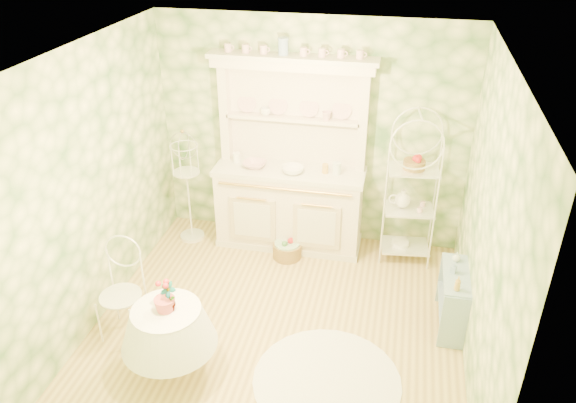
% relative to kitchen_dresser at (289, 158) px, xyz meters
% --- Properties ---
extents(floor, '(3.60, 3.60, 0.00)m').
position_rel_kitchen_dresser_xyz_m(floor, '(0.20, -1.52, -1.15)').
color(floor, tan).
rests_on(floor, ground).
extents(ceiling, '(3.60, 3.60, 0.00)m').
position_rel_kitchen_dresser_xyz_m(ceiling, '(0.20, -1.52, 1.56)').
color(ceiling, white).
rests_on(ceiling, floor).
extents(wall_left, '(3.60, 3.60, 0.00)m').
position_rel_kitchen_dresser_xyz_m(wall_left, '(-1.60, -1.52, 0.21)').
color(wall_left, '#EFF1B5').
rests_on(wall_left, floor).
extents(wall_right, '(3.60, 3.60, 0.00)m').
position_rel_kitchen_dresser_xyz_m(wall_right, '(2.00, -1.52, 0.21)').
color(wall_right, '#EFF1B5').
rests_on(wall_right, floor).
extents(wall_back, '(3.60, 3.60, 0.00)m').
position_rel_kitchen_dresser_xyz_m(wall_back, '(0.20, 0.28, 0.21)').
color(wall_back, '#EFF1B5').
rests_on(wall_back, floor).
extents(wall_front, '(3.60, 3.60, 0.00)m').
position_rel_kitchen_dresser_xyz_m(wall_front, '(0.20, -3.32, 0.21)').
color(wall_front, '#EFF1B5').
rests_on(wall_front, floor).
extents(kitchen_dresser, '(1.87, 0.61, 2.29)m').
position_rel_kitchen_dresser_xyz_m(kitchen_dresser, '(0.00, 0.00, 0.00)').
color(kitchen_dresser, white).
rests_on(kitchen_dresser, floor).
extents(bakers_rack, '(0.65, 0.50, 1.93)m').
position_rel_kitchen_dresser_xyz_m(bakers_rack, '(1.40, -0.02, -0.18)').
color(bakers_rack, white).
rests_on(bakers_rack, floor).
extents(side_shelf, '(0.32, 0.67, 0.56)m').
position_rel_kitchen_dresser_xyz_m(side_shelf, '(1.88, -1.14, -0.87)').
color(side_shelf, '#8AA8BE').
rests_on(side_shelf, floor).
extents(round_table, '(0.77, 0.77, 0.68)m').
position_rel_kitchen_dresser_xyz_m(round_table, '(-0.58, -2.32, -0.81)').
color(round_table, white).
rests_on(round_table, floor).
extents(cafe_chair, '(0.48, 0.48, 0.97)m').
position_rel_kitchen_dresser_xyz_m(cafe_chair, '(-1.24, -1.93, -0.66)').
color(cafe_chair, white).
rests_on(cafe_chair, floor).
extents(birdcage_stand, '(0.41, 0.41, 1.53)m').
position_rel_kitchen_dresser_xyz_m(birdcage_stand, '(-1.22, -0.14, -0.38)').
color(birdcage_stand, white).
rests_on(birdcage_stand, floor).
extents(floor_basket, '(0.42, 0.42, 0.21)m').
position_rel_kitchen_dresser_xyz_m(floor_basket, '(0.04, -0.32, -1.04)').
color(floor_basket, olive).
rests_on(floor_basket, floor).
extents(lace_rug, '(1.53, 1.53, 0.01)m').
position_rel_kitchen_dresser_xyz_m(lace_rug, '(0.79, -2.15, -1.14)').
color(lace_rug, white).
rests_on(lace_rug, floor).
extents(bowl_floral, '(0.28, 0.28, 0.07)m').
position_rel_kitchen_dresser_xyz_m(bowl_floral, '(-0.41, -0.04, -0.13)').
color(bowl_floral, white).
rests_on(bowl_floral, kitchen_dresser).
extents(bowl_white, '(0.26, 0.26, 0.08)m').
position_rel_kitchen_dresser_xyz_m(bowl_white, '(0.06, -0.10, -0.13)').
color(bowl_white, white).
rests_on(bowl_white, kitchen_dresser).
extents(cup_left, '(0.13, 0.13, 0.09)m').
position_rel_kitchen_dresser_xyz_m(cup_left, '(-0.31, 0.16, 0.47)').
color(cup_left, white).
rests_on(cup_left, kitchen_dresser).
extents(cup_right, '(0.13, 0.13, 0.10)m').
position_rel_kitchen_dresser_xyz_m(cup_right, '(0.39, 0.16, 0.47)').
color(cup_right, white).
rests_on(cup_right, kitchen_dresser).
extents(potted_geranium, '(0.16, 0.13, 0.28)m').
position_rel_kitchen_dresser_xyz_m(potted_geranium, '(-0.54, -2.32, -0.30)').
color(potted_geranium, '#3F7238').
rests_on(potted_geranium, round_table).
extents(bottle_amber, '(0.06, 0.06, 0.15)m').
position_rel_kitchen_dresser_xyz_m(bottle_amber, '(1.86, -1.40, -0.46)').
color(bottle_amber, gold).
rests_on(bottle_amber, side_shelf).
extents(bottle_blue, '(0.07, 0.07, 0.12)m').
position_rel_kitchen_dresser_xyz_m(bottle_blue, '(1.84, -1.12, -0.49)').
color(bottle_blue, '#809EC3').
rests_on(bottle_blue, side_shelf).
extents(bottle_glass, '(0.08, 0.08, 0.10)m').
position_rel_kitchen_dresser_xyz_m(bottle_glass, '(1.88, -0.92, -0.50)').
color(bottle_glass, silver).
rests_on(bottle_glass, side_shelf).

